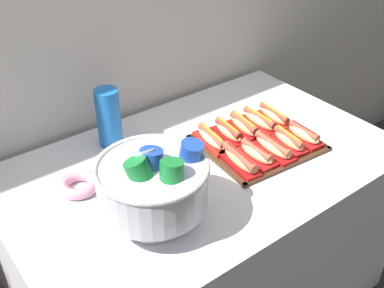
# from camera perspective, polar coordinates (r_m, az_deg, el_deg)

# --- Properties ---
(buffet_table) EXTENTS (1.39, 0.86, 0.78)m
(buffet_table) POSITION_cam_1_polar(r_m,az_deg,el_deg) (1.89, 1.14, -11.29)
(buffet_table) COLOR silver
(buffet_table) RESTS_ON ground_plane
(serving_tray) EXTENTS (0.43, 0.39, 0.01)m
(serving_tray) POSITION_cam_1_polar(r_m,az_deg,el_deg) (1.75, 8.01, 0.06)
(serving_tray) COLOR #472B19
(serving_tray) RESTS_ON buffet_table
(hot_dog_0) EXTENTS (0.08, 0.19, 0.06)m
(hot_dog_0) POSITION_cam_1_polar(r_m,az_deg,el_deg) (1.60, 5.85, -1.99)
(hot_dog_0) COLOR #B21414
(hot_dog_0) RESTS_ON serving_tray
(hot_dog_1) EXTENTS (0.07, 0.16, 0.06)m
(hot_dog_1) POSITION_cam_1_polar(r_m,az_deg,el_deg) (1.64, 7.91, -1.18)
(hot_dog_1) COLOR red
(hot_dog_1) RESTS_ON serving_tray
(hot_dog_2) EXTENTS (0.08, 0.18, 0.06)m
(hot_dog_2) POSITION_cam_1_polar(r_m,az_deg,el_deg) (1.68, 9.88, -0.38)
(hot_dog_2) COLOR #B21414
(hot_dog_2) RESTS_ON serving_tray
(hot_dog_3) EXTENTS (0.08, 0.16, 0.06)m
(hot_dog_3) POSITION_cam_1_polar(r_m,az_deg,el_deg) (1.73, 11.74, 0.39)
(hot_dog_3) COLOR red
(hot_dog_3) RESTS_ON serving_tray
(hot_dog_4) EXTENTS (0.08, 0.16, 0.06)m
(hot_dog_4) POSITION_cam_1_polar(r_m,az_deg,el_deg) (1.77, 13.51, 1.12)
(hot_dog_4) COLOR red
(hot_dog_4) RESTS_ON serving_tray
(hot_dog_5) EXTENTS (0.09, 0.19, 0.06)m
(hot_dog_5) POSITION_cam_1_polar(r_m,az_deg,el_deg) (1.71, 2.45, 0.63)
(hot_dog_5) COLOR red
(hot_dog_5) RESTS_ON serving_tray
(hot_dog_6) EXTENTS (0.07, 0.17, 0.06)m
(hot_dog_6) POSITION_cam_1_polar(r_m,az_deg,el_deg) (1.74, 4.47, 1.48)
(hot_dog_6) COLOR #B21414
(hot_dog_6) RESTS_ON serving_tray
(hot_dog_7) EXTENTS (0.09, 0.18, 0.06)m
(hot_dog_7) POSITION_cam_1_polar(r_m,az_deg,el_deg) (1.78, 6.40, 2.16)
(hot_dog_7) COLOR #B21414
(hot_dog_7) RESTS_ON serving_tray
(hot_dog_8) EXTENTS (0.07, 0.18, 0.06)m
(hot_dog_8) POSITION_cam_1_polar(r_m,az_deg,el_deg) (1.83, 8.25, 2.80)
(hot_dog_8) COLOR red
(hot_dog_8) RESTS_ON serving_tray
(hot_dog_9) EXTENTS (0.07, 0.17, 0.06)m
(hot_dog_9) POSITION_cam_1_polar(r_m,az_deg,el_deg) (1.87, 10.00, 3.38)
(hot_dog_9) COLOR red
(hot_dog_9) RESTS_ON serving_tray
(punch_bowl) EXTENTS (0.33, 0.33, 0.26)m
(punch_bowl) POSITION_cam_1_polar(r_m,az_deg,el_deg) (1.32, -4.72, -4.80)
(punch_bowl) COLOR silver
(punch_bowl) RESTS_ON buffet_table
(cup_stack) EXTENTS (0.09, 0.09, 0.22)m
(cup_stack) POSITION_cam_1_polar(r_m,az_deg,el_deg) (1.71, -10.17, 3.20)
(cup_stack) COLOR blue
(cup_stack) RESTS_ON buffet_table
(donut) EXTENTS (0.14, 0.14, 0.04)m
(donut) POSITION_cam_1_polar(r_m,az_deg,el_deg) (1.56, -13.74, -4.88)
(donut) COLOR pink
(donut) RESTS_ON buffet_table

